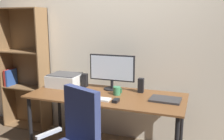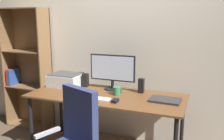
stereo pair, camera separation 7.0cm
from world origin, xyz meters
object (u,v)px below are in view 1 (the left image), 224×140
at_px(bookshelf, 26,70).
at_px(desk, 106,101).
at_px(speaker_left, 85,80).
at_px(printer, 65,80).
at_px(keyboard, 97,99).
at_px(laptop, 165,100).
at_px(speaker_right, 141,85).
at_px(mouse, 116,101).
at_px(monitor, 112,70).
at_px(coffee_mug, 117,91).

bearing_deg(bookshelf, desk, -15.03).
distance_m(speaker_left, printer, 0.26).
relative_size(desk, bookshelf, 1.02).
bearing_deg(desk, speaker_left, 149.20).
xyz_separation_m(keyboard, laptop, (0.70, 0.22, 0.00)).
distance_m(speaker_left, speaker_right, 0.73).
xyz_separation_m(keyboard, mouse, (0.22, -0.01, 0.01)).
relative_size(desk, speaker_right, 10.50).
bearing_deg(keyboard, laptop, 16.38).
bearing_deg(bookshelf, monitor, -5.84).
xyz_separation_m(printer, bookshelf, (-0.78, 0.20, 0.04)).
bearing_deg(mouse, speaker_right, 71.41).
distance_m(coffee_mug, bookshelf, 1.57).
xyz_separation_m(desk, coffee_mug, (0.12, 0.04, 0.12)).
relative_size(desk, speaker_left, 10.50).
distance_m(speaker_right, printer, 0.99).
relative_size(speaker_right, printer, 0.42).
height_order(mouse, speaker_left, speaker_left).
height_order(coffee_mug, speaker_right, speaker_right).
xyz_separation_m(desk, keyboard, (-0.03, -0.19, 0.08)).
distance_m(keyboard, coffee_mug, 0.28).
height_order(speaker_right, bookshelf, bookshelf).
bearing_deg(coffee_mug, desk, -160.92).
bearing_deg(speaker_right, desk, -146.75).
xyz_separation_m(laptop, bookshelf, (-2.08, 0.36, 0.11)).
height_order(desk, keyboard, keyboard).
xyz_separation_m(coffee_mug, speaker_left, (-0.50, 0.19, 0.04)).
relative_size(monitor, speaker_left, 3.35).
distance_m(desk, bookshelf, 1.48).
distance_m(monitor, coffee_mug, 0.31).
bearing_deg(printer, keyboard, -31.51).
bearing_deg(laptop, mouse, -152.39).
height_order(laptop, speaker_right, speaker_right).
xyz_separation_m(mouse, laptop, (0.48, 0.23, -0.01)).
height_order(speaker_right, printer, speaker_right).
relative_size(laptop, speaker_left, 1.88).
distance_m(monitor, mouse, 0.54).
distance_m(mouse, speaker_left, 0.72).
bearing_deg(bookshelf, mouse, -20.13).
distance_m(speaker_right, bookshelf, 1.77).
bearing_deg(speaker_left, coffee_mug, -20.75).
relative_size(laptop, speaker_right, 1.88).
relative_size(monitor, mouse, 5.94).
relative_size(mouse, laptop, 0.30).
height_order(coffee_mug, speaker_left, speaker_left).
distance_m(monitor, keyboard, 0.49).
height_order(monitor, bookshelf, bookshelf).
height_order(monitor, speaker_left, monitor).
xyz_separation_m(monitor, laptop, (0.69, -0.22, -0.24)).
distance_m(coffee_mug, printer, 0.77).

